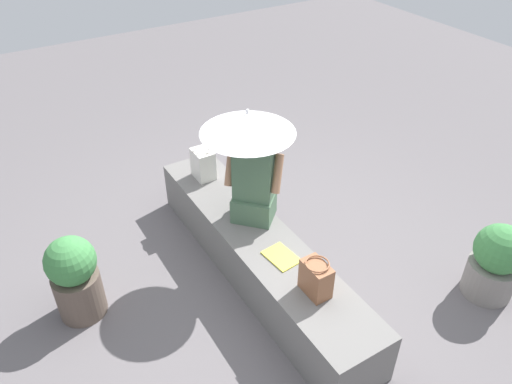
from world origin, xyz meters
TOP-DOWN VIEW (x-y plane):
  - ground_plane at (0.00, 0.00)m, footprint 14.00×14.00m
  - stone_bench at (0.00, 0.00)m, footprint 2.78×0.53m
  - person_seated at (0.22, -0.09)m, footprint 0.48×0.47m
  - parasol at (0.28, -0.07)m, footprint 0.76×0.76m
  - handbag_black at (1.01, 0.00)m, footprint 0.22×0.17m
  - tote_bag_canvas at (-0.75, -0.02)m, footprint 0.23×0.18m
  - magazine at (-0.33, -0.01)m, footprint 0.30×0.23m
  - planter_near at (0.39, 1.43)m, footprint 0.39×0.39m
  - planter_far at (-1.17, -1.55)m, footprint 0.41×0.41m

SIDE VIEW (x-z plane):
  - ground_plane at x=0.00m, z-range 0.00..0.00m
  - stone_bench at x=0.00m, z-range 0.00..0.46m
  - planter_far at x=-1.17m, z-range 0.00..0.69m
  - planter_near at x=0.39m, z-range 0.01..0.76m
  - magazine at x=-0.33m, z-range 0.46..0.48m
  - tote_bag_canvas at x=-0.75m, z-range 0.46..0.74m
  - handbag_black at x=1.01m, z-range 0.46..0.77m
  - person_seated at x=0.22m, z-range 0.40..1.30m
  - parasol at x=0.28m, z-range 0.85..1.86m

